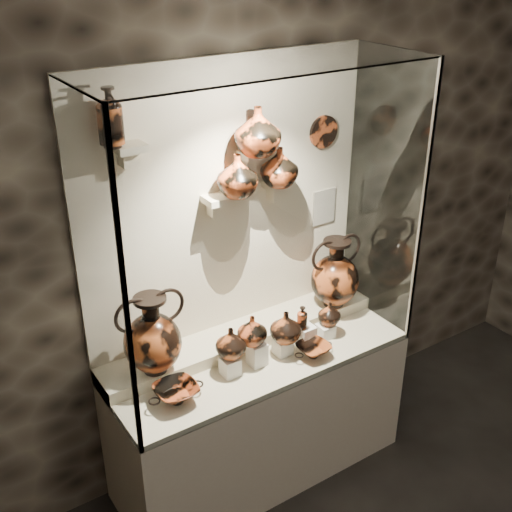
{
  "coord_description": "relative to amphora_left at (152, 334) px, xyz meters",
  "views": [
    {
      "loc": [
        -1.62,
        -0.24,
        2.92
      ],
      "look_at": [
        -0.02,
        2.18,
        1.45
      ],
      "focal_mm": 45.0,
      "sensor_mm": 36.0,
      "label": 1
    }
  ],
  "objects": [
    {
      "name": "bracket_cc",
      "position": [
        0.85,
        0.12,
        0.58
      ],
      "size": [
        0.14,
        0.12,
        0.04
      ],
      "primitive_type": "cube",
      "color": "beige",
      "rests_on": "back_panel"
    },
    {
      "name": "jug_b",
      "position": [
        0.5,
        -0.15,
        -0.08
      ],
      "size": [
        0.2,
        0.2,
        0.17
      ],
      "primitive_type": "imported",
      "rotation": [
        0.0,
        0.0,
        0.28
      ],
      "color": "#B2461F",
      "rests_on": "pedestal_b"
    },
    {
      "name": "ovoid_vase_b",
      "position": [
        0.67,
        0.06,
        0.92
      ],
      "size": [
        0.29,
        0.29,
        0.25
      ],
      "primitive_type": "imported",
      "rotation": [
        0.0,
        0.0,
        -0.27
      ],
      "color": "#B2461F",
      "rests_on": "bracket_cb"
    },
    {
      "name": "glass_top",
      "position": [
        0.57,
        -0.12,
        1.28
      ],
      "size": [
        1.7,
        0.6,
        0.01
      ],
      "primitive_type": "cube",
      "color": "white",
      "rests_on": "back_panel"
    },
    {
      "name": "front_tier",
      "position": [
        0.57,
        -0.12,
        -0.3
      ],
      "size": [
        1.68,
        0.58,
        0.03
      ],
      "primitive_type": "cube",
      "color": "beige",
      "rests_on": "plinth"
    },
    {
      "name": "ovoid_vase_a",
      "position": [
        0.56,
        0.07,
        0.71
      ],
      "size": [
        0.22,
        0.22,
        0.22
      ],
      "primitive_type": "imported",
      "rotation": [
        0.0,
        0.0,
        -0.03
      ],
      "color": "#B2461F",
      "rests_on": "bracket_ca"
    },
    {
      "name": "back_panel",
      "position": [
        0.57,
        0.2,
        0.48
      ],
      "size": [
        1.7,
        0.03,
        1.6
      ],
      "primitive_type": "cube",
      "color": "beige",
      "rests_on": "plinth"
    },
    {
      "name": "plinth",
      "position": [
        0.57,
        -0.12,
        -0.72
      ],
      "size": [
        1.7,
        0.6,
        0.8
      ],
      "primitive_type": "cube",
      "color": "beige",
      "rests_on": "floor"
    },
    {
      "name": "kylix_right",
      "position": [
        0.81,
        -0.28,
        -0.24
      ],
      "size": [
        0.29,
        0.27,
        0.09
      ],
      "primitive_type": null,
      "rotation": [
        0.0,
        0.0,
        0.41
      ],
      "color": "#A5491F",
      "rests_on": "front_tier"
    },
    {
      "name": "glass_right",
      "position": [
        1.42,
        -0.12,
        0.48
      ],
      "size": [
        0.01,
        0.6,
        1.6
      ],
      "primitive_type": "cube",
      "color": "white",
      "rests_on": "plinth"
    },
    {
      "name": "glass_left",
      "position": [
        -0.28,
        -0.12,
        0.48
      ],
      "size": [
        0.01,
        0.6,
        1.6
      ],
      "primitive_type": "cube",
      "color": "white",
      "rests_on": "plinth"
    },
    {
      "name": "pedestal_e",
      "position": [
        0.99,
        -0.17,
        -0.25
      ],
      "size": [
        0.09,
        0.09,
        0.08
      ],
      "primitive_type": "cube",
      "color": "silver",
      "rests_on": "front_tier"
    },
    {
      "name": "pedestal_c",
      "position": [
        0.69,
        -0.17,
        -0.24
      ],
      "size": [
        0.09,
        0.09,
        0.09
      ],
      "primitive_type": "cube",
      "color": "silver",
      "rests_on": "front_tier"
    },
    {
      "name": "jug_e",
      "position": [
        1.02,
        -0.16,
        -0.14
      ],
      "size": [
        0.16,
        0.16,
        0.14
      ],
      "primitive_type": "imported",
      "rotation": [
        0.0,
        0.0,
        -0.29
      ],
      "color": "#A5491F",
      "rests_on": "pedestal_e"
    },
    {
      "name": "amphora_left",
      "position": [
        0.0,
        0.0,
        0.0
      ],
      "size": [
        0.35,
        0.35,
        0.44
      ],
      "primitive_type": null,
      "rotation": [
        0.0,
        0.0,
        0.01
      ],
      "color": "#A5491F",
      "rests_on": "rear_tier"
    },
    {
      "name": "bracket_cb",
      "position": [
        0.67,
        0.12,
        0.78
      ],
      "size": [
        0.1,
        0.12,
        0.04
      ],
      "primitive_type": "cube",
      "color": "beige",
      "rests_on": "back_panel"
    },
    {
      "name": "pedestal_d",
      "position": [
        0.85,
        -0.17,
        -0.23
      ],
      "size": [
        0.09,
        0.09,
        0.12
      ],
      "primitive_type": "cube",
      "color": "silver",
      "rests_on": "front_tier"
    },
    {
      "name": "jug_a",
      "position": [
        0.37,
        -0.15,
        -0.1
      ],
      "size": [
        0.19,
        0.19,
        0.17
      ],
      "primitive_type": "imported",
      "rotation": [
        0.0,
        0.0,
        0.19
      ],
      "color": "#A5491F",
      "rests_on": "pedestal_a"
    },
    {
      "name": "wall_plate",
      "position": [
        1.19,
        0.17,
        0.81
      ],
      "size": [
        0.19,
        0.02,
        0.19
      ],
      "primitive_type": "cylinder",
      "rotation": [
        1.57,
        0.0,
        0.0
      ],
      "color": "#B64B23",
      "rests_on": "back_panel"
    },
    {
      "name": "pedestal_b",
      "position": [
        0.52,
        -0.17,
        -0.22
      ],
      "size": [
        0.09,
        0.09,
        0.13
      ],
      "primitive_type": "cube",
      "color": "silver",
      "rests_on": "front_tier"
    },
    {
      "name": "lekythos_tall",
      "position": [
        -0.06,
        0.12,
        1.1
      ],
      "size": [
        0.13,
        0.13,
        0.29
      ],
      "primitive_type": null,
      "rotation": [
        0.0,
        0.0,
        -0.06
      ],
      "color": "#A5491F",
      "rests_on": "bracket_ul"
    },
    {
      "name": "frame_post_right",
      "position": [
        1.41,
        -0.41,
        0.48
      ],
      "size": [
        0.02,
        0.02,
        1.6
      ],
      "primitive_type": "cube",
      "color": "gray",
      "rests_on": "plinth"
    },
    {
      "name": "amphora_right",
      "position": [
        1.19,
        0.0,
        -0.0
      ],
      "size": [
        0.41,
        0.41,
        0.43
      ],
      "primitive_type": null,
      "rotation": [
        0.0,
        0.0,
        0.23
      ],
      "color": "#A5491F",
      "rests_on": "rear_tier"
    },
    {
      "name": "pedestal_a",
      "position": [
        0.35,
        -0.17,
        -0.24
      ],
      "size": [
        0.09,
        0.09,
        0.1
      ],
      "primitive_type": "cube",
      "color": "silver",
      "rests_on": "front_tier"
    },
    {
      "name": "jug_c",
      "position": [
        0.7,
        -0.18,
        -0.11
      ],
      "size": [
        0.18,
        0.18,
        0.18
      ],
      "primitive_type": "imported",
      "rotation": [
        0.0,
        0.0,
        -0.04
      ],
      "color": "#A5491F",
      "rests_on": "pedestal_c"
    },
    {
      "name": "frame_post_left",
      "position": [
        -0.27,
        -0.41,
        0.48
      ],
      "size": [
        0.02,
        0.02,
        1.6
      ],
      "primitive_type": "cube",
      "color": "gray",
      "rests_on": "plinth"
    },
    {
      "name": "wall_back",
      "position": [
        0.57,
        0.2,
        0.48
      ],
      "size": [
        5.0,
        0.02,
        3.2
      ],
      "primitive_type": "cube",
      "color": "black",
      "rests_on": "ground"
    },
    {
      "name": "lekythos_small",
      "position": [
        0.82,
        -0.17,
        -0.09
      ],
      "size": [
        0.07,
        0.07,
        0.16
      ],
      "primitive_type": null,
      "rotation": [
        0.0,
        0.0,
        -0.03
      ],
      "color": "#B2461F",
      "rests_on": "pedestal_d"
    },
    {
      "name": "rear_tier",
      "position": [
        0.57,
        0.06,
        -0.27
      ],
      "size": [
        1.7,
        0.25,
        0.1
      ],
      "primitive_type": "cube",
      "color": "beige",
      "rests_on": "plinth"
    },
    {
      "name": "ovoid_vase_c",
      "position": [
        0.82,
        0.07,
        0.7
      ],
      "size": [
        0.24,
        0.24,
        0.21
      ],
      "primitive_type": "imported",
      "rotation": [
        0.0,
        0.0,
        0.23
      ],
      "color": "#B2461F",
      "rests_on": "bracket_cc"
    },
    {
      "name": "bracket_ul",
      "position": [
        0.02,
        0.12,
        0.93
      ],
      "size": [
        0.14,
        0.12,
        0.04
      ],
      "primitive_type": "cube",
      "color": "beige",
      "rests_on": "back_panel"
    },
    {
      "name": "info_placard",
      "position": [
        1.22,
        0.18,
        0.35
      ],
      "size": [
        0.16,
        0.01,
        0.21
      ],
      "primitive_type": "cube",
      "color": "beige",
      "rests_on": "back_panel"
    },
    {
      "name": "bracket_ca",
      "position": [
        0.47,
        0.12,
        0.58
      ],
      "size": [
        0.14,
        0.12,
        0.04
      ],
      "primitive_type": "cube",
      "color": "beige",
      "rests_on": "back_panel"
    },
    {
      "name": "kylix_left",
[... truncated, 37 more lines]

